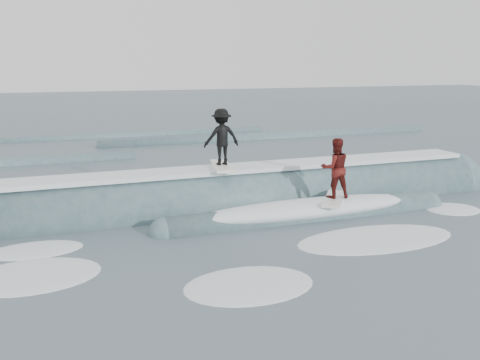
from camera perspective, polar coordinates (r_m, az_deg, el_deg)
name	(u,v)px	position (r m, az deg, el deg)	size (l,w,h in m)	color
ground	(273,238)	(14.75, 3.58, -6.23)	(160.00, 160.00, 0.00)	#3A4E55
breaking_wave	(237,206)	(17.80, -0.29, -2.79)	(20.91, 4.05, 2.54)	#38575F
surfer_black	(222,139)	(17.41, -1.98, 4.41)	(1.20, 2.07, 1.93)	white
surfer_red	(335,171)	(16.80, 10.11, 0.98)	(1.63, 1.94, 1.96)	white
whitewater	(259,253)	(13.66, 2.04, -7.76)	(15.37, 5.78, 0.10)	white
far_swells	(129,147)	(31.10, -11.74, 3.46)	(42.60, 8.65, 0.80)	#38575F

